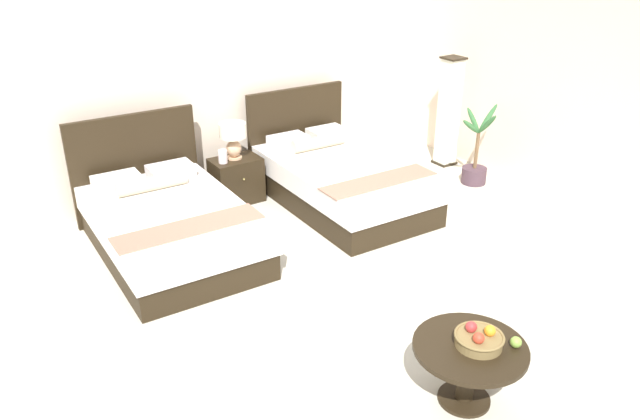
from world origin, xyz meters
The scene contains 13 objects.
ground_plane centered at (0.00, 0.00, -0.01)m, with size 10.30×9.51×0.02m, color beige.
wall_back centered at (0.00, 2.95, 1.38)m, with size 10.30×0.12×2.75m, color beige.
wall_side_right centered at (3.35, 0.40, 1.38)m, with size 0.12×5.11×2.75m, color beige.
bed_near_window centered at (-1.04, 1.72, 0.29)m, with size 1.42×2.14×1.18m.
bed_near_corner centered at (1.04, 1.72, 0.30)m, with size 1.36×2.23×1.16m.
nightstand centered at (0.06, 2.43, 0.27)m, with size 0.57×0.41×0.53m.
table_lamp centered at (0.06, 2.45, 0.81)m, with size 0.31×0.31×0.42m.
vase centered at (-0.11, 2.39, 0.61)m, with size 0.10×0.10×0.15m.
coffee_table centered at (-0.13, -1.49, 0.36)m, with size 0.78×0.78×0.47m.
fruit_bowl centered at (-0.08, -1.52, 0.53)m, with size 0.34×0.34×0.15m.
loose_apple centered at (0.11, -1.67, 0.51)m, with size 0.08×0.08×0.08m.
floor_lamp_corner centered at (2.99, 1.99, 0.72)m, with size 0.26×0.26×1.45m.
potted_palm centered at (2.82, 1.28, 0.26)m, with size 0.54×0.54×1.02m.
Camera 1 is at (-2.84, -3.78, 3.09)m, focal length 35.08 mm.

